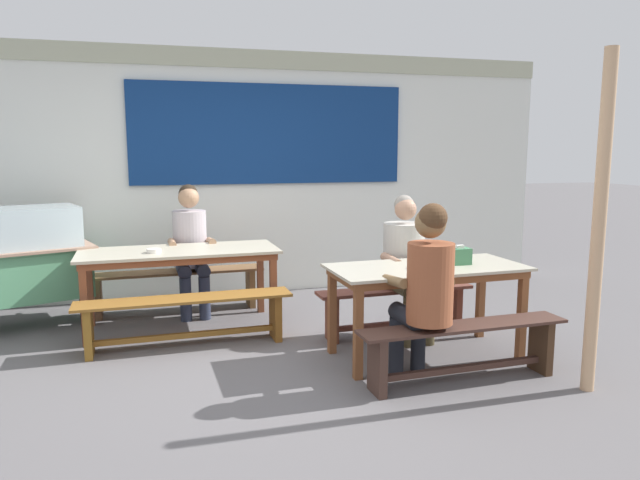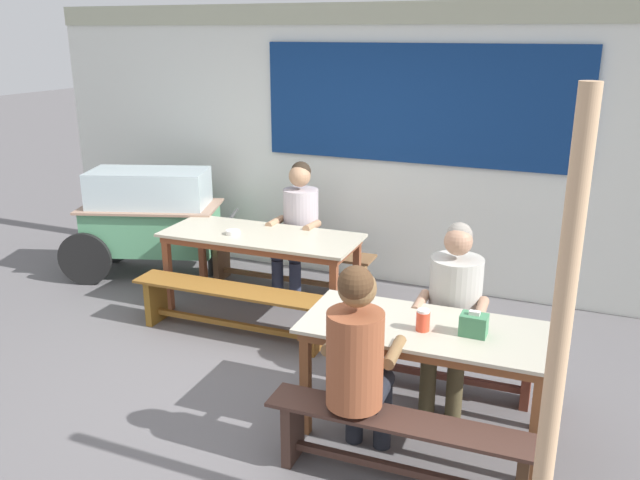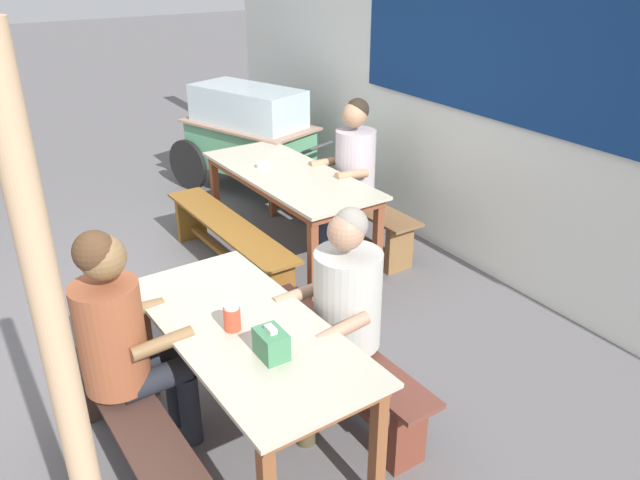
% 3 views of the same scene
% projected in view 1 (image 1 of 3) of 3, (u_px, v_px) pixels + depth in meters
% --- Properties ---
extents(ground_plane, '(40.00, 40.00, 0.00)m').
position_uv_depth(ground_plane, '(277.00, 365.00, 4.50)').
color(ground_plane, '#605D5F').
extents(backdrop_wall, '(7.50, 0.23, 2.72)m').
position_uv_depth(backdrop_wall, '(235.00, 168.00, 6.59)').
color(backdrop_wall, silver).
rests_on(backdrop_wall, ground_plane).
extents(dining_table_far, '(1.80, 0.77, 0.74)m').
position_uv_depth(dining_table_far, '(180.00, 257.00, 5.36)').
color(dining_table_far, '#BEB69D').
rests_on(dining_table_far, ground_plane).
extents(dining_table_near, '(1.56, 0.76, 0.74)m').
position_uv_depth(dining_table_near, '(427.00, 276.00, 4.61)').
color(dining_table_near, '#B9B39D').
rests_on(dining_table_near, ground_plane).
extents(bench_far_back, '(1.76, 0.35, 0.42)m').
position_uv_depth(bench_far_back, '(177.00, 284.00, 5.95)').
color(bench_far_back, brown).
rests_on(bench_far_back, ground_plane).
extents(bench_far_front, '(1.78, 0.36, 0.42)m').
position_uv_depth(bench_far_front, '(186.00, 314.00, 4.88)').
color(bench_far_front, brown).
rests_on(bench_far_front, ground_plane).
extents(bench_near_back, '(1.44, 0.30, 0.42)m').
position_uv_depth(bench_near_back, '(395.00, 304.00, 5.21)').
color(bench_near_back, brown).
rests_on(bench_near_back, ground_plane).
extents(bench_near_front, '(1.57, 0.32, 0.42)m').
position_uv_depth(bench_near_front, '(463.00, 345.00, 4.14)').
color(bench_near_front, '#432B23').
rests_on(bench_near_front, ground_plane).
extents(food_cart, '(1.85, 1.21, 1.12)m').
position_uv_depth(food_cart, '(7.00, 259.00, 5.31)').
color(food_cart, '#569C6E').
rests_on(food_cart, ground_plane).
extents(person_center_facing, '(0.46, 0.59, 1.30)m').
position_uv_depth(person_center_facing, '(191.00, 242.00, 5.87)').
color(person_center_facing, '#2B3247').
rests_on(person_center_facing, ground_plane).
extents(person_right_near_table, '(0.48, 0.57, 1.25)m').
position_uv_depth(person_right_near_table, '(406.00, 258.00, 5.11)').
color(person_right_near_table, '#483E27').
rests_on(person_right_near_table, ground_plane).
extents(person_near_front, '(0.45, 0.53, 1.29)m').
position_uv_depth(person_near_front, '(426.00, 283.00, 4.04)').
color(person_near_front, black).
rests_on(person_near_front, ground_plane).
extents(tissue_box, '(0.16, 0.12, 0.15)m').
position_uv_depth(tissue_box, '(460.00, 256.00, 4.66)').
color(tissue_box, '#408056').
rests_on(tissue_box, dining_table_near).
extents(condiment_jar, '(0.08, 0.08, 0.13)m').
position_uv_depth(condiment_jar, '(429.00, 259.00, 4.53)').
color(condiment_jar, '#DF462C').
rests_on(condiment_jar, dining_table_near).
extents(soup_bowl, '(0.13, 0.13, 0.04)m').
position_uv_depth(soup_bowl, '(154.00, 251.00, 5.18)').
color(soup_bowl, silver).
rests_on(soup_bowl, dining_table_far).
extents(wooden_support_post, '(0.09, 0.09, 2.29)m').
position_uv_depth(wooden_support_post, '(599.00, 226.00, 3.87)').
color(wooden_support_post, tan).
rests_on(wooden_support_post, ground_plane).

